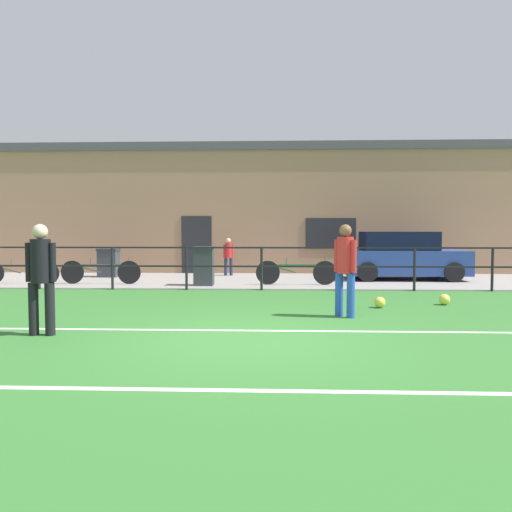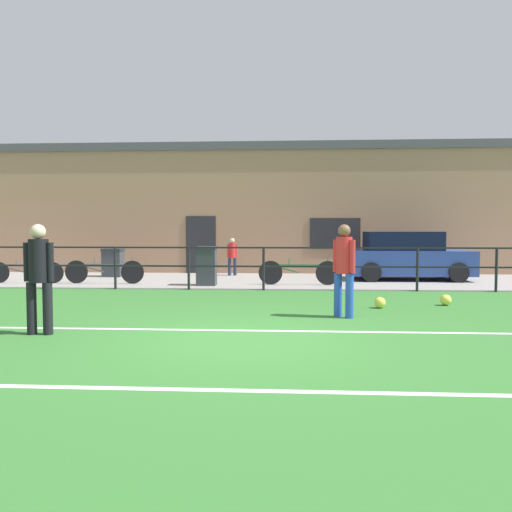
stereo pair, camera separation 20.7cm
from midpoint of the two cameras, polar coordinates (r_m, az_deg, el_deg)
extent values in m
cube|color=#33702D|center=(7.51, -0.44, -9.47)|extent=(60.00, 44.00, 0.04)
cube|color=white|center=(8.10, -0.14, -8.40)|extent=(36.00, 0.11, 0.00)
cube|color=white|center=(5.21, -2.28, -14.88)|extent=(36.00, 0.11, 0.00)
cube|color=gray|center=(15.91, 1.64, -2.77)|extent=(48.00, 5.00, 0.02)
cylinder|color=black|center=(14.85, -22.51, -1.21)|extent=(0.07, 0.07, 1.15)
cylinder|color=black|center=(14.09, -15.18, -1.30)|extent=(0.07, 0.07, 1.15)
cylinder|color=black|center=(13.59, -7.16, -1.38)|extent=(0.07, 0.07, 1.15)
cylinder|color=black|center=(13.37, 1.30, -1.43)|extent=(0.07, 0.07, 1.15)
cylinder|color=black|center=(13.44, 9.86, -1.45)|extent=(0.07, 0.07, 1.15)
cylinder|color=black|center=(13.81, 18.13, -1.43)|extent=(0.07, 0.07, 1.15)
cylinder|color=black|center=(14.45, 25.83, -1.39)|extent=(0.07, 0.07, 1.15)
cube|color=black|center=(13.34, 1.31, 0.94)|extent=(36.00, 0.04, 0.04)
cube|color=black|center=(13.36, 1.30, -1.18)|extent=(36.00, 0.04, 0.04)
cube|color=#A37A5B|center=(19.53, 1.99, 4.84)|extent=(28.00, 2.40, 4.48)
cube|color=#232328|center=(18.56, -5.91, 1.25)|extent=(1.10, 0.04, 2.10)
cube|color=#232328|center=(18.40, 9.21, 2.54)|extent=(1.80, 0.04, 1.10)
cube|color=#4C4C51|center=(19.76, 2.00, 11.78)|extent=(28.00, 2.56, 0.30)
cylinder|color=black|center=(8.44, -23.32, -5.44)|extent=(0.15, 0.15, 0.80)
cylinder|color=black|center=(8.34, -21.76, -5.51)|extent=(0.15, 0.15, 0.80)
cylinder|color=black|center=(8.32, -22.64, -0.50)|extent=(0.30, 0.30, 0.66)
sphere|color=beige|center=(8.30, -22.70, 2.55)|extent=(0.23, 0.23, 0.23)
cylinder|color=black|center=(8.39, -23.75, -0.61)|extent=(0.10, 0.10, 0.59)
cylinder|color=black|center=(8.24, -21.51, -0.63)|extent=(0.10, 0.10, 0.59)
cylinder|color=blue|center=(9.34, 11.11, -4.44)|extent=(0.15, 0.15, 0.81)
cylinder|color=blue|center=(9.48, 9.84, -4.32)|extent=(0.15, 0.15, 0.81)
cylinder|color=red|center=(9.34, 10.51, 0.09)|extent=(0.30, 0.30, 0.67)
sphere|color=brown|center=(9.33, 10.54, 2.83)|extent=(0.23, 0.23, 0.23)
cylinder|color=red|center=(9.25, 11.44, -0.06)|extent=(0.11, 0.11, 0.60)
cylinder|color=red|center=(9.45, 9.61, 0.02)|extent=(0.11, 0.11, 0.60)
sphere|color=#E5E04C|center=(10.68, 14.34, -5.12)|extent=(0.23, 0.23, 0.23)
sphere|color=#E5E04C|center=(11.49, 21.10, -4.65)|extent=(0.23, 0.23, 0.23)
cylinder|color=#232D4C|center=(17.55, -2.04, -1.19)|extent=(0.11, 0.11, 0.61)
cylinder|color=#232D4C|center=(17.51, -2.66, -1.21)|extent=(0.11, 0.11, 0.61)
cylinder|color=red|center=(17.50, -2.35, 0.63)|extent=(0.23, 0.23, 0.51)
sphere|color=beige|center=(17.49, -2.36, 1.74)|extent=(0.17, 0.17, 0.17)
cylinder|color=red|center=(17.53, -1.91, 0.59)|extent=(0.08, 0.08, 0.45)
cylinder|color=red|center=(17.47, -2.79, 0.58)|extent=(0.08, 0.08, 0.45)
cube|color=#28428E|center=(16.77, 17.11, -0.68)|extent=(3.81, 1.71, 0.77)
cube|color=black|center=(16.70, 16.51, 1.64)|extent=(2.28, 1.44, 0.59)
cylinder|color=black|center=(15.72, 13.21, -1.78)|extent=(0.60, 0.18, 0.60)
cylinder|color=black|center=(16.36, 22.19, -1.74)|extent=(0.60, 0.18, 0.60)
cylinder|color=black|center=(17.34, 12.29, -1.33)|extent=(0.60, 0.18, 0.60)
cylinder|color=black|center=(17.92, 20.50, -1.31)|extent=(0.60, 0.18, 0.60)
cylinder|color=black|center=(15.79, -19.23, -1.70)|extent=(0.68, 0.04, 0.68)
cylinder|color=black|center=(15.22, -13.37, -1.79)|extent=(0.68, 0.04, 0.68)
cube|color=#4C5156|center=(15.47, -16.37, -0.93)|extent=(1.31, 0.04, 0.04)
cube|color=#4C5156|center=(15.62, -17.81, -1.32)|extent=(0.82, 0.03, 0.24)
cylinder|color=#4C5156|center=(15.56, -17.39, -0.55)|extent=(0.03, 0.03, 0.20)
cylinder|color=#4C5156|center=(15.20, -13.38, -0.69)|extent=(0.03, 0.03, 0.28)
cylinder|color=black|center=(14.57, 2.05, -1.89)|extent=(0.69, 0.04, 0.69)
cylinder|color=black|center=(14.63, 8.49, -1.91)|extent=(0.69, 0.04, 0.69)
cube|color=#1E6633|center=(14.56, 5.28, -1.03)|extent=(1.28, 0.04, 0.04)
cube|color=#1E6633|center=(14.56, 3.67, -1.46)|extent=(0.80, 0.03, 0.25)
cylinder|color=#1E6633|center=(14.55, 4.15, -0.63)|extent=(0.03, 0.03, 0.20)
cylinder|color=#1E6633|center=(14.61, 8.50, -0.76)|extent=(0.03, 0.03, 0.28)
cylinder|color=black|center=(16.07, -21.54, -1.77)|extent=(0.62, 0.04, 0.62)
cube|color=#4C5156|center=(16.43, -24.17, -1.02)|extent=(1.29, 0.04, 0.04)
cube|color=#4C5156|center=(16.63, -25.43, -1.35)|extent=(0.81, 0.03, 0.23)
cylinder|color=#4C5156|center=(16.56, -25.07, -0.66)|extent=(0.03, 0.03, 0.20)
cylinder|color=#4C5156|center=(16.06, -21.56, -0.80)|extent=(0.03, 0.03, 0.28)
cube|color=#33383D|center=(17.72, -15.48, -0.84)|extent=(0.62, 0.52, 0.87)
cube|color=#282C30|center=(17.69, -15.50, 0.70)|extent=(0.66, 0.56, 0.08)
cube|color=#33383D|center=(14.45, -5.18, -1.27)|extent=(0.54, 0.45, 1.03)
cube|color=#282C30|center=(14.42, -5.19, 0.93)|extent=(0.57, 0.49, 0.08)
camera|label=1|loc=(0.10, -89.44, 0.03)|focal=35.50mm
camera|label=2|loc=(0.10, 90.56, -0.03)|focal=35.50mm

